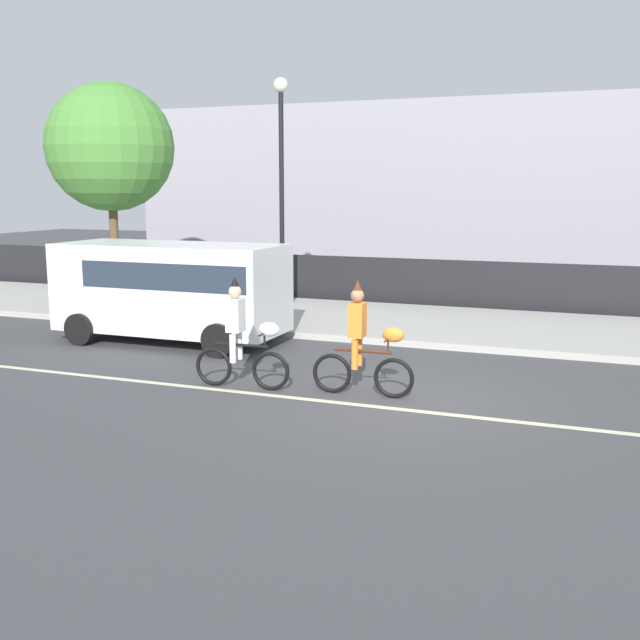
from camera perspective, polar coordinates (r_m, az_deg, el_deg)
name	(u,v)px	position (r m, az deg, el deg)	size (l,w,h in m)	color
ground_plane	(402,400)	(12.20, 6.27, -6.10)	(80.00, 80.00, 0.00)	#424244
road_centre_line	(394,408)	(11.74, 5.64, -6.72)	(36.00, 0.14, 0.01)	beige
sidewalk_curb	(471,327)	(18.39, 11.47, -0.52)	(60.00, 5.00, 0.15)	#ADAAA3
fence_line	(490,287)	(21.13, 12.85, 2.49)	(40.00, 0.08, 1.40)	black
building_backdrop	(522,194)	(29.52, 15.14, 9.28)	(28.00, 8.00, 6.35)	#99939E
parade_cyclist_zebra	(242,340)	(12.73, -5.96, -1.52)	(1.72, 0.50, 1.92)	black
parade_cyclist_orange	(364,346)	(12.23, 3.35, -1.96)	(1.72, 0.50, 1.92)	black
parked_van_white	(174,285)	(16.73, -11.08, 2.63)	(5.00, 2.22, 2.18)	white
street_lamp_post	(281,163)	(18.80, -2.96, 11.87)	(0.36, 0.36, 5.86)	black
street_tree_far_corner	(110,148)	(21.39, -15.70, 12.53)	(3.42, 3.42, 6.02)	brown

